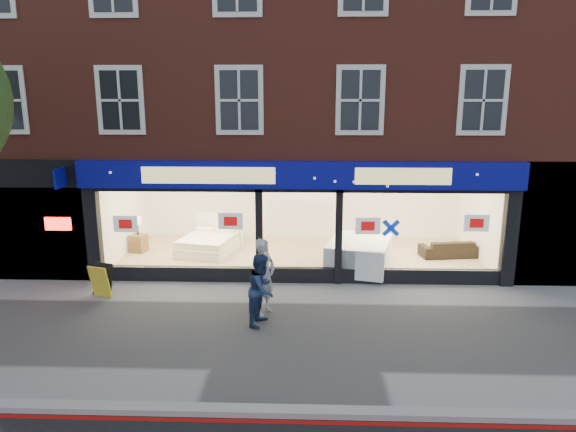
{
  "coord_description": "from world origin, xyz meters",
  "views": [
    {
      "loc": [
        0.15,
        -10.05,
        4.86
      ],
      "look_at": [
        -0.27,
        2.5,
        1.96
      ],
      "focal_mm": 32.0,
      "sensor_mm": 36.0,
      "label": 1
    }
  ],
  "objects_px": {
    "a_board": "(101,281)",
    "sofa": "(449,248)",
    "display_bed": "(209,243)",
    "pedestrian_grey": "(264,277)",
    "mattress_stack": "(359,254)",
    "pedestrian_blue": "(262,289)"
  },
  "relations": [
    {
      "from": "a_board",
      "to": "sofa",
      "type": "bearing_deg",
      "value": 37.92
    },
    {
      "from": "display_bed",
      "to": "sofa",
      "type": "bearing_deg",
      "value": 11.5
    },
    {
      "from": "pedestrian_grey",
      "to": "display_bed",
      "type": "bearing_deg",
      "value": 56.89
    },
    {
      "from": "pedestrian_grey",
      "to": "mattress_stack",
      "type": "bearing_deg",
      "value": -7.79
    },
    {
      "from": "pedestrian_blue",
      "to": "pedestrian_grey",
      "type": "bearing_deg",
      "value": 15.23
    },
    {
      "from": "pedestrian_blue",
      "to": "a_board",
      "type": "bearing_deg",
      "value": 87.51
    },
    {
      "from": "display_bed",
      "to": "pedestrian_grey",
      "type": "distance_m",
      "value": 4.91
    },
    {
      "from": "display_bed",
      "to": "a_board",
      "type": "distance_m",
      "value": 4.11
    },
    {
      "from": "pedestrian_grey",
      "to": "pedestrian_blue",
      "type": "relative_size",
      "value": 1.11
    },
    {
      "from": "mattress_stack",
      "to": "pedestrian_grey",
      "type": "distance_m",
      "value": 3.9
    },
    {
      "from": "a_board",
      "to": "pedestrian_blue",
      "type": "height_order",
      "value": "pedestrian_blue"
    },
    {
      "from": "display_bed",
      "to": "pedestrian_grey",
      "type": "xyz_separation_m",
      "value": [
        2.09,
        -4.42,
        0.48
      ]
    },
    {
      "from": "sofa",
      "to": "a_board",
      "type": "bearing_deg",
      "value": 11.37
    },
    {
      "from": "display_bed",
      "to": "a_board",
      "type": "bearing_deg",
      "value": -106.97
    },
    {
      "from": "mattress_stack",
      "to": "pedestrian_grey",
      "type": "relative_size",
      "value": 1.35
    },
    {
      "from": "display_bed",
      "to": "pedestrian_blue",
      "type": "xyz_separation_m",
      "value": [
        2.07,
        -4.98,
        0.39
      ]
    },
    {
      "from": "sofa",
      "to": "pedestrian_grey",
      "type": "height_order",
      "value": "pedestrian_grey"
    },
    {
      "from": "sofa",
      "to": "pedestrian_grey",
      "type": "bearing_deg",
      "value": 30.09
    },
    {
      "from": "mattress_stack",
      "to": "a_board",
      "type": "xyz_separation_m",
      "value": [
        -6.6,
        -2.14,
        -0.08
      ]
    },
    {
      "from": "display_bed",
      "to": "pedestrian_grey",
      "type": "bearing_deg",
      "value": -51.73
    },
    {
      "from": "display_bed",
      "to": "sofa",
      "type": "xyz_separation_m",
      "value": [
        7.45,
        -0.19,
        -0.04
      ]
    },
    {
      "from": "sofa",
      "to": "pedestrian_grey",
      "type": "distance_m",
      "value": 6.84
    }
  ]
}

